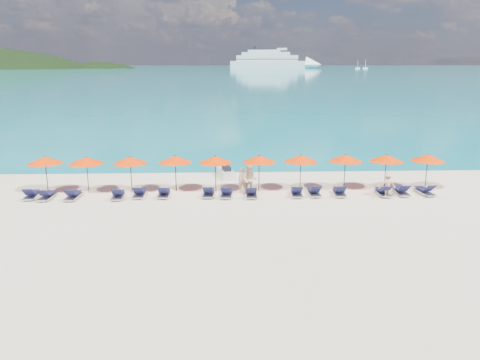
{
  "coord_description": "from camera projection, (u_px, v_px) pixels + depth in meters",
  "views": [
    {
      "loc": [
        -0.98,
        -22.94,
        7.78
      ],
      "look_at": [
        0.0,
        3.0,
        1.2
      ],
      "focal_mm": 35.0,
      "sensor_mm": 36.0,
      "label": 1
    }
  ],
  "objects": [
    {
      "name": "lounger_13",
      "position": [
        401.0,
        191.0,
        28.14
      ],
      "size": [
        0.67,
        1.72,
        0.66
      ],
      "rotation": [
        0.0,
        0.0,
        -0.03
      ],
      "color": "silver",
      "rests_on": "ground"
    },
    {
      "name": "lounger_7",
      "position": [
        227.0,
        193.0,
        27.7
      ],
      "size": [
        0.79,
        1.75,
        0.66
      ],
      "rotation": [
        0.0,
        0.0,
        -0.1
      ],
      "color": "silver",
      "rests_on": "ground"
    },
    {
      "name": "lounger_10",
      "position": [
        314.0,
        192.0,
        27.97
      ],
      "size": [
        0.63,
        1.7,
        0.66
      ],
      "rotation": [
        0.0,
        0.0,
        -0.01
      ],
      "color": "silver",
      "rests_on": "ground"
    },
    {
      "name": "lounger_3",
      "position": [
        118.0,
        195.0,
        27.34
      ],
      "size": [
        0.75,
        1.74,
        0.66
      ],
      "rotation": [
        0.0,
        0.0,
        0.08
      ],
      "color": "silver",
      "rests_on": "ground"
    },
    {
      "name": "lounger_5",
      "position": [
        164.0,
        193.0,
        27.7
      ],
      "size": [
        0.63,
        1.71,
        0.66
      ],
      "rotation": [
        0.0,
        0.0,
        0.01
      ],
      "color": "silver",
      "rests_on": "ground"
    },
    {
      "name": "beachgoer_a",
      "position": [
        243.0,
        180.0,
        28.54
      ],
      "size": [
        0.6,
        0.42,
        1.55
      ],
      "primitive_type": "imported",
      "rotation": [
        0.0,
        0.0,
        0.1
      ],
      "color": "tan",
      "rests_on": "ground"
    },
    {
      "name": "beachgoer_b",
      "position": [
        250.0,
        180.0,
        27.98
      ],
      "size": [
        0.99,
        0.71,
        1.83
      ],
      "primitive_type": "imported",
      "rotation": [
        0.0,
        0.0,
        -0.24
      ],
      "color": "tan",
      "rests_on": "ground"
    },
    {
      "name": "lounger_0",
      "position": [
        31.0,
        194.0,
        27.38
      ],
      "size": [
        0.78,
        1.75,
        0.66
      ],
      "rotation": [
        0.0,
        0.0,
        0.1
      ],
      "color": "silver",
      "rests_on": "ground"
    },
    {
      "name": "sea",
      "position": [
        223.0,
        67.0,
        663.47
      ],
      "size": [
        1600.0,
        1300.0,
        0.01
      ],
      "primitive_type": "cube",
      "color": "#1FA9B2",
      "rests_on": "ground"
    },
    {
      "name": "umbrella_6",
      "position": [
        301.0,
        158.0,
        28.69
      ],
      "size": [
        2.1,
        2.1,
        2.28
      ],
      "color": "black",
      "rests_on": "ground"
    },
    {
      "name": "lounger_9",
      "position": [
        297.0,
        192.0,
        27.87
      ],
      "size": [
        0.72,
        1.74,
        0.66
      ],
      "rotation": [
        0.0,
        0.0,
        -0.06
      ],
      "color": "silver",
      "rests_on": "ground"
    },
    {
      "name": "lounger_2",
      "position": [
        73.0,
        195.0,
        27.23
      ],
      "size": [
        0.72,
        1.73,
        0.66
      ],
      "rotation": [
        0.0,
        0.0,
        -0.06
      ],
      "color": "silver",
      "rests_on": "ground"
    },
    {
      "name": "jetski",
      "position": [
        226.0,
        173.0,
        32.33
      ],
      "size": [
        1.3,
        2.38,
        0.8
      ],
      "rotation": [
        0.0,
        0.0,
        0.21
      ],
      "color": "silver",
      "rests_on": "ground"
    },
    {
      "name": "lounger_8",
      "position": [
        251.0,
        193.0,
        27.67
      ],
      "size": [
        0.65,
        1.71,
        0.66
      ],
      "rotation": [
        0.0,
        0.0,
        -0.02
      ],
      "color": "silver",
      "rests_on": "ground"
    },
    {
      "name": "lounger_14",
      "position": [
        425.0,
        191.0,
        28.15
      ],
      "size": [
        0.79,
        1.76,
        0.66
      ],
      "rotation": [
        0.0,
        0.0,
        0.1
      ],
      "color": "silver",
      "rests_on": "ground"
    },
    {
      "name": "cruise_ship",
      "position": [
        276.0,
        61.0,
        583.42
      ],
      "size": [
        114.06,
        53.13,
        31.78
      ],
      "rotation": [
        0.0,
        0.0,
        -0.32
      ],
      "color": "silver",
      "rests_on": "ground"
    },
    {
      "name": "beachgoer_c",
      "position": [
        387.0,
        185.0,
        27.53
      ],
      "size": [
        0.98,
        0.47,
        1.5
      ],
      "primitive_type": "imported",
      "rotation": [
        0.0,
        0.0,
        3.12
      ],
      "color": "tan",
      "rests_on": "ground"
    },
    {
      "name": "umbrella_1",
      "position": [
        86.0,
        160.0,
        28.1
      ],
      "size": [
        2.1,
        2.1,
        2.28
      ],
      "color": "black",
      "rests_on": "ground"
    },
    {
      "name": "sailboat_far",
      "position": [
        358.0,
        68.0,
        532.7
      ],
      "size": [
        5.18,
        1.73,
        9.49
      ],
      "color": "silver",
      "rests_on": "ground"
    },
    {
      "name": "lounger_11",
      "position": [
        339.0,
        192.0,
        27.97
      ],
      "size": [
        0.74,
        1.74,
        0.66
      ],
      "rotation": [
        0.0,
        0.0,
        -0.07
      ],
      "color": "silver",
      "rests_on": "ground"
    },
    {
      "name": "umbrella_3",
      "position": [
        175.0,
        159.0,
        28.44
      ],
      "size": [
        2.1,
        2.1,
        2.28
      ],
      "color": "black",
      "rests_on": "ground"
    },
    {
      "name": "umbrella_9",
      "position": [
        428.0,
        158.0,
        28.88
      ],
      "size": [
        2.1,
        2.1,
        2.28
      ],
      "color": "black",
      "rests_on": "ground"
    },
    {
      "name": "lounger_12",
      "position": [
        383.0,
        192.0,
        27.97
      ],
      "size": [
        0.66,
        1.71,
        0.66
      ],
      "rotation": [
        0.0,
        0.0,
        -0.02
      ],
      "color": "silver",
      "rests_on": "ground"
    },
    {
      "name": "lounger_4",
      "position": [
        139.0,
        193.0,
        27.69
      ],
      "size": [
        0.64,
        1.71,
        0.66
      ],
      "rotation": [
        0.0,
        0.0,
        0.01
      ],
      "color": "silver",
      "rests_on": "ground"
    },
    {
      "name": "sailboat_near",
      "position": [
        365.0,
        68.0,
        529.98
      ],
      "size": [
        5.67,
        1.89,
        10.4
      ],
      "color": "silver",
      "rests_on": "ground"
    },
    {
      "name": "umbrella_7",
      "position": [
        346.0,
        158.0,
        28.82
      ],
      "size": [
        2.1,
        2.1,
        2.28
      ],
      "color": "black",
      "rests_on": "ground"
    },
    {
      "name": "umbrella_4",
      "position": [
        215.0,
        159.0,
        28.39
      ],
      "size": [
        2.1,
        2.1,
        2.28
      ],
      "color": "black",
      "rests_on": "ground"
    },
    {
      "name": "ground",
      "position": [
        242.0,
        217.0,
        24.17
      ],
      "size": [
        1400.0,
        1400.0,
        0.0
      ],
      "primitive_type": "plane",
      "color": "beige"
    },
    {
      "name": "umbrella_8",
      "position": [
        386.0,
        158.0,
        28.79
      ],
      "size": [
        2.1,
        2.1,
        2.28
      ],
      "color": "black",
      "rests_on": "ground"
    },
    {
      "name": "umbrella_0",
      "position": [
        45.0,
        160.0,
        28.19
      ],
      "size": [
        2.1,
        2.1,
        2.28
      ],
      "color": "black",
      "rests_on": "ground"
    },
    {
      "name": "lounger_1",
      "position": [
        47.0,
        195.0,
        27.19
      ],
      "size": [
        0.68,
        1.72,
        0.66
      ],
      "rotation": [
        0.0,
        0.0,
        -0.03
      ],
      "color": "silver",
      "rests_on": "ground"
    },
    {
      "name": "headland_small",
      "position": [
        100.0,
        98.0,
        569.71
      ],
      "size": [
        162.0,
        126.0,
        85.5
      ],
      "color": "black",
      "rests_on": "ground"
    },
    {
      "name": "lounger_6",
      "position": [
        209.0,
        192.0,
        27.79
      ],
      "size": [
        0.72,
        1.73,
        0.66
      ],
      "rotation": [
        0.0,
        0.0,
        -0.06
      ],
      "color": "silver",
      "rests_on": "ground"
    },
    {
      "name": "umbrella_5",
      "position": [
        259.0,
        159.0,
        28.55
      ],
      "size": [
        2.1,
        2.1,
        2.28
      ],
      "color": "black",
      "rests_on": "ground"
    },
    {
      "name": "umbrella_2",
      "position": [
        130.0,
        160.0,
        28.21
      ],
      "size": [
        2.1,
        2.1,
        2.28
      ],
      "color": "black",
      "rests_on": "ground"
    }
  ]
}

